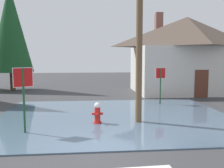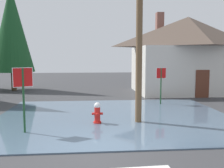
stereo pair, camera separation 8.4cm
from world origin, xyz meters
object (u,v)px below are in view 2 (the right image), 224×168
utility_pole (139,18)px  house (187,54)px  pine_tree_mid_left (12,29)px  stop_sign_near (23,87)px  stop_sign_far (161,79)px  fire_hydrant (97,113)px

utility_pole → house: utility_pole is taller
pine_tree_mid_left → house: bearing=-9.3°
stop_sign_near → pine_tree_mid_left: bearing=107.7°
stop_sign_far → house: 6.65m
fire_hydrant → stop_sign_far: bearing=46.4°
utility_pole → stop_sign_far: utility_pole is taller
stop_sign_near → utility_pole: utility_pole is taller
stop_sign_far → pine_tree_mid_left: 13.92m
fire_hydrant → house: size_ratio=0.11×
house → pine_tree_mid_left: pine_tree_mid_left is taller
pine_tree_mid_left → stop_sign_far: bearing=-35.1°
stop_sign_near → pine_tree_mid_left: size_ratio=0.28×
pine_tree_mid_left → stop_sign_near: bearing=-72.3°
house → stop_sign_near: bearing=-134.6°
fire_hydrant → pine_tree_mid_left: (-6.97, 11.90, 4.88)m
fire_hydrant → pine_tree_mid_left: size_ratio=0.11×
fire_hydrant → pine_tree_mid_left: 14.63m
stop_sign_far → pine_tree_mid_left: (-10.97, 7.70, 3.75)m
house → stop_sign_far: bearing=-124.9°
stop_sign_far → pine_tree_mid_left: pine_tree_mid_left is taller
stop_sign_near → stop_sign_far: bearing=38.1°
stop_sign_near → utility_pole: bearing=14.6°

